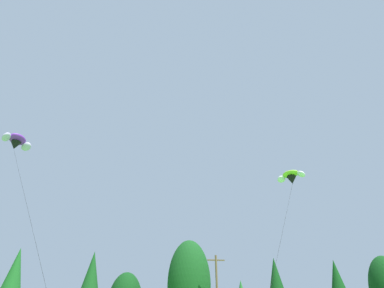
# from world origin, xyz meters

# --- Properties ---
(treeline_tree_d) EXTENTS (4.59, 4.59, 13.60)m
(treeline_tree_d) POSITION_xyz_m (-20.31, 57.26, 8.52)
(treeline_tree_d) COLOR #472D19
(treeline_tree_d) RESTS_ON ground_plane
(treeline_tree_g) EXTENTS (5.72, 5.72, 14.53)m
(treeline_tree_g) POSITION_xyz_m (3.14, 54.90, 8.80)
(treeline_tree_g) COLOR #472D19
(treeline_tree_g) RESTS_ON ground_plane
(parafoil_kite_high_purple) EXTENTS (10.60, 11.82, 16.58)m
(parafoil_kite_high_purple) POSITION_xyz_m (-13.95, 34.22, 17.42)
(parafoil_kite_high_purple) COLOR purple
(parafoil_kite_mid_lime_white) EXTENTS (8.12, 9.59, 14.45)m
(parafoil_kite_mid_lime_white) POSITION_xyz_m (11.05, 35.03, 15.44)
(parafoil_kite_mid_lime_white) COLOR #93D633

